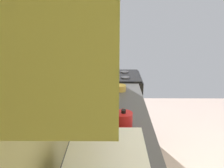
# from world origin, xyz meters

# --- Properties ---
(wall_back) EXTENTS (3.78, 0.12, 2.68)m
(wall_back) POSITION_xyz_m (0.00, 1.66, 1.34)
(wall_back) COLOR #E0D285
(wall_back) RESTS_ON ground_plane
(oven_range) EXTENTS (0.61, 0.67, 1.08)m
(oven_range) POSITION_xyz_m (1.40, 1.27, 0.47)
(oven_range) COLOR black
(oven_range) RESTS_ON ground_plane
(bowl) EXTENTS (0.13, 0.13, 0.06)m
(bowl) POSITION_xyz_m (0.84, 1.23, 0.94)
(bowl) COLOR gold
(bowl) RESTS_ON counter_run
(kettle) EXTENTS (0.19, 0.14, 0.15)m
(kettle) POSITION_xyz_m (-0.00, 1.23, 0.96)
(kettle) COLOR red
(kettle) RESTS_ON counter_run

